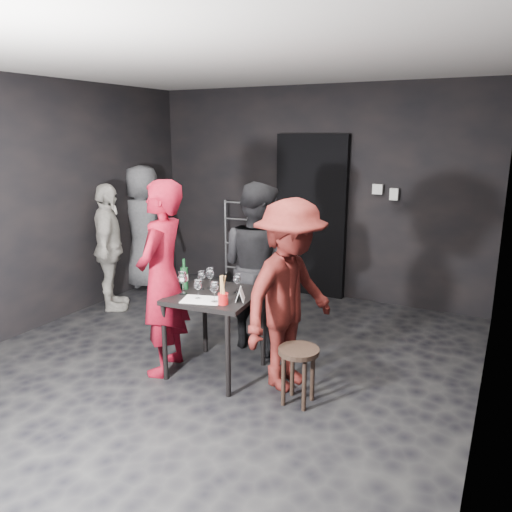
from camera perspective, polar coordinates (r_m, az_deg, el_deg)
The scene contains 26 objects.
floor at distance 4.79m, azimuth -4.96°, elevation -12.40°, with size 4.50×5.00×0.02m, color black.
ceiling at distance 4.33m, azimuth -5.77°, elevation 21.57°, with size 4.50×5.00×0.02m, color silver.
wall_back at distance 6.58m, azimuth 6.56°, elevation 7.16°, with size 4.50×0.04×2.70m, color black.
wall_left at distance 5.88m, azimuth -24.24°, elevation 5.20°, with size 0.04×5.00×2.70m, color black.
wall_right at distance 3.69m, azimuth 25.58°, elevation 0.47°, with size 0.04×5.00×2.70m, color black.
doorway at distance 6.57m, azimuth 6.30°, elevation 4.51°, with size 0.95×0.10×2.10m, color black.
wallbox_upper at distance 6.27m, azimuth 13.75°, elevation 7.44°, with size 0.12×0.06×0.12m, color #B7B7B2.
wallbox_lower at distance 6.23m, azimuth 15.51°, elevation 6.83°, with size 0.10×0.06×0.14m, color #B7B7B2.
hand_truck at distance 7.06m, azimuth -2.33°, elevation -1.67°, with size 0.40×0.34×1.20m.
tasting_table at distance 4.43m, azimuth -4.75°, elevation -5.50°, with size 0.72×0.72×0.75m.
stool at distance 4.04m, azimuth 4.88°, elevation -11.81°, with size 0.33×0.33×0.47m.
server_red at distance 4.43m, azimuth -10.75°, elevation -0.85°, with size 0.73×0.48×2.02m, color maroon.
woman_black at distance 4.91m, azimuth 0.16°, elevation -0.14°, with size 0.90×0.49×1.85m, color black.
man_maroon at distance 4.13m, azimuth 3.92°, elevation -3.71°, with size 1.12×0.52×1.74m, color #591915.
bystander_cream at distance 6.24m, azimuth -16.45°, elevation 1.08°, with size 0.93×0.44×1.58m, color beige.
bystander_grey at distance 6.98m, azimuth -12.78°, elevation 4.08°, with size 0.94×0.51×1.92m, color #555659.
tasting_mat at distance 4.23m, azimuth -6.20°, elevation -5.01°, with size 0.33×0.22×0.00m, color white.
wine_glass_a at distance 4.38m, azimuth -8.38°, elevation -2.93°, with size 0.08×0.08×0.22m, color white, non-canonical shape.
wine_glass_b at distance 4.49m, azimuth -6.24°, elevation -2.67°, with size 0.07×0.07×0.19m, color white, non-canonical shape.
wine_glass_c at distance 4.50m, azimuth -5.28°, elevation -2.44°, with size 0.08×0.08×0.21m, color white, non-canonical shape.
wine_glass_d at distance 4.25m, azimuth -6.66°, elevation -3.71°, with size 0.07×0.07×0.18m, color white, non-canonical shape.
wine_glass_e at distance 4.15m, azimuth -4.79°, elevation -4.01°, with size 0.07×0.07×0.19m, color white, non-canonical shape.
wine_glass_f at distance 4.37m, azimuth -2.18°, elevation -3.04°, with size 0.07×0.07×0.19m, color white, non-canonical shape.
wine_bottle at distance 4.52m, azimuth -8.19°, elevation -2.44°, with size 0.07×0.07×0.28m.
breadstick_cup at distance 4.09m, azimuth -3.80°, elevation -3.96°, with size 0.08×0.08×0.26m.
reserved_card at distance 4.19m, azimuth -2.03°, elevation -4.36°, with size 0.09×0.14×0.11m, color white, non-canonical shape.
Camera 1 is at (2.32, -3.61, 2.13)m, focal length 35.00 mm.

